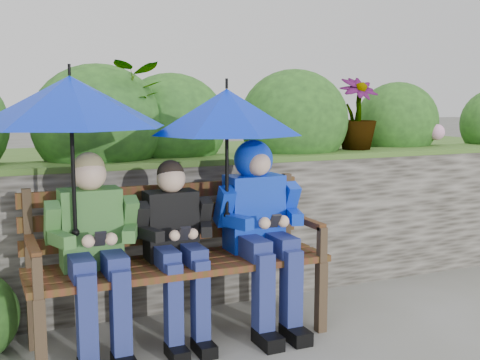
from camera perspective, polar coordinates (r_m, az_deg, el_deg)
name	(u,v)px	position (r m, az deg, el deg)	size (l,w,h in m)	color
ground	(247,334)	(3.84, 0.62, -14.37)	(60.00, 60.00, 0.00)	#656558
garden_backdrop	(165,199)	(5.13, -7.13, -1.81)	(8.00, 2.87, 1.73)	#33312A
park_bench	(177,250)	(3.68, -6.00, -6.64)	(1.78, 0.52, 0.94)	#423222
boy_left	(94,244)	(3.45, -13.65, -5.90)	(0.51, 0.59, 1.15)	#3B6B2B
boy_middle	(176,240)	(3.57, -6.10, -5.69)	(0.46, 0.53, 1.09)	black
boy_right	(260,218)	(3.76, 1.93, -3.61)	(0.53, 0.64, 1.19)	#0043B4
umbrella_left	(71,102)	(3.31, -15.77, 7.16)	(1.02, 1.02, 0.92)	#0424C5
umbrella_right	(227,112)	(3.57, -1.27, 6.50)	(0.92, 0.92, 0.84)	#0424C5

